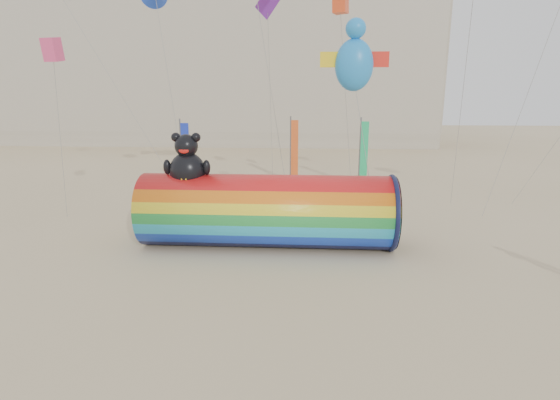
{
  "coord_description": "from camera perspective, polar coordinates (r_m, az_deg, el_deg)",
  "views": [
    {
      "loc": [
        1.72,
        -16.95,
        7.0
      ],
      "look_at": [
        0.5,
        1.5,
        2.4
      ],
      "focal_mm": 28.0,
      "sensor_mm": 36.0,
      "label": 1
    }
  ],
  "objects": [
    {
      "name": "ground",
      "position": [
        18.42,
        -1.88,
        -8.37
      ],
      "size": [
        160.0,
        160.0,
        0.0
      ],
      "primitive_type": "plane",
      "color": "#CCB58C",
      "rests_on": "ground"
    },
    {
      "name": "hotel_building",
      "position": [
        64.47,
        -8.88,
        16.75
      ],
      "size": [
        60.4,
        15.4,
        20.6
      ],
      "color": "#B7AD99",
      "rests_on": "ground"
    },
    {
      "name": "windsock_assembly",
      "position": [
        20.07,
        -1.73,
        -1.17
      ],
      "size": [
        11.52,
        3.51,
        5.31
      ],
      "color": "red",
      "rests_on": "ground"
    },
    {
      "name": "festival_banners",
      "position": [
        32.38,
        0.29,
        6.22
      ],
      "size": [
        13.33,
        3.78,
        5.2
      ],
      "color": "#59595E",
      "rests_on": "ground"
    }
  ]
}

